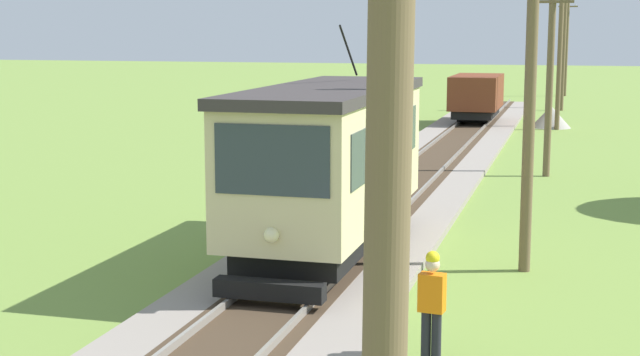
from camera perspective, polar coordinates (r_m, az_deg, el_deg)
red_tram at (r=20.06m, az=0.64°, el=1.00°), size 2.60×8.54×4.79m
freight_car at (r=49.46m, az=9.54°, el=4.97°), size 2.40×5.20×2.31m
utility_pole_foreground at (r=4.93m, az=4.03°, el=-7.61°), size 1.40×0.53×7.03m
utility_pole_near_tram at (r=19.38m, az=12.77°, el=6.54°), size 1.40×0.50×8.27m
utility_pole_mid at (r=32.78m, az=13.87°, el=6.12°), size 1.40×0.42×6.73m
utility_pole_far at (r=48.24m, az=14.47°, el=7.93°), size 1.40×0.40×8.34m
utility_pole_distant at (r=59.78m, az=14.68°, el=7.97°), size 1.40×0.39×8.08m
utility_pole_horizon at (r=72.59m, az=14.84°, el=7.91°), size 1.40×0.50×7.56m
gravel_pile at (r=49.32m, az=13.93°, el=3.65°), size 2.04×2.04×1.12m
track_worker at (r=14.10m, az=6.85°, el=-7.61°), size 0.41×0.29×1.78m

